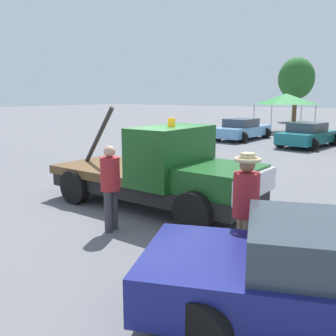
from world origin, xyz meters
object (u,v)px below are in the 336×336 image
person_at_hood (110,182)px  canopy_tent_green (286,99)px  person_near_truck (246,202)px  parked_car_teal (308,135)px  tree_left (296,79)px  parked_car_skyblue (242,129)px  tow_truck (163,173)px

person_at_hood → canopy_tent_green: bearing=-90.8°
person_near_truck → parked_car_teal: (-3.62, 15.63, -0.49)m
parked_car_teal → tree_left: 21.44m
person_at_hood → person_near_truck: bearing=168.1°
person_near_truck → parked_car_teal: 16.05m
person_at_hood → tree_left: bearing=-89.4°
canopy_tent_green → tree_left: tree_left is taller
person_near_truck → tree_left: 37.22m
person_near_truck → person_at_hood: size_ratio=1.07×
person_near_truck → canopy_tent_green: size_ratio=0.53×
person_at_hood → parked_car_skyblue: (-4.98, 16.59, -0.39)m
person_near_truck → parked_car_skyblue: person_near_truck is taller
parked_car_skyblue → canopy_tent_green: bearing=-0.9°
person_at_hood → tree_left: size_ratio=0.27×
person_at_hood → canopy_tent_green: canopy_tent_green is taller
parked_car_skyblue → parked_car_teal: size_ratio=1.08×
parked_car_teal → canopy_tent_green: canopy_tent_green is taller
person_near_truck → tree_left: size_ratio=0.29×
parked_car_skyblue → tree_left: size_ratio=0.72×
tow_truck → canopy_tent_green: 21.89m
parked_car_skyblue → tow_truck: bearing=-159.5°
tree_left → parked_car_teal: bearing=-69.7°
tow_truck → parked_car_skyblue: size_ratio=1.15×
parked_car_teal → tree_left: bearing=27.7°
person_near_truck → tree_left: (-10.93, 35.42, 3.36)m
tow_truck → tree_left: 34.63m
person_near_truck → parked_car_skyblue: bearing=66.2°
parked_car_teal → canopy_tent_green: bearing=35.2°
person_near_truck → parked_car_teal: size_ratio=0.43×
parked_car_teal → tree_left: (-7.31, 19.78, 3.84)m
person_near_truck → parked_car_skyblue: (-7.98, 16.58, -0.48)m
person_at_hood → parked_car_teal: 15.66m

